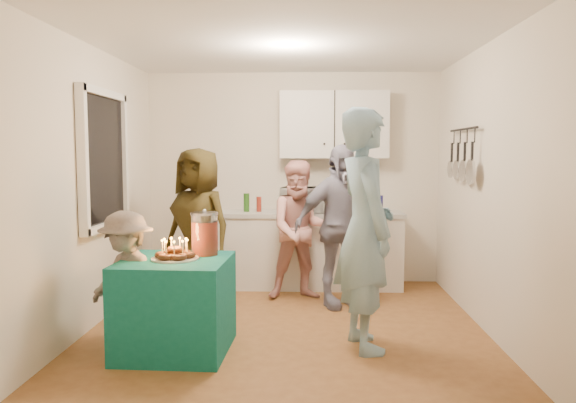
{
  "coord_description": "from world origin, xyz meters",
  "views": [
    {
      "loc": [
        0.2,
        -5.0,
        1.62
      ],
      "look_at": [
        0.0,
        0.35,
        1.15
      ],
      "focal_mm": 35.0,
      "sensor_mm": 36.0,
      "label": 1
    }
  ],
  "objects_px": {
    "microwave": "(304,199)",
    "woman_back_left": "(198,228)",
    "woman_back_right": "(339,226)",
    "party_table": "(175,305)",
    "punch_jar": "(205,235)",
    "man_birthday": "(365,229)",
    "woman_back_center": "(301,230)",
    "child_near_left": "(127,282)",
    "counter": "(309,251)"
  },
  "relations": [
    {
      "from": "man_birthday",
      "to": "woman_back_center",
      "type": "height_order",
      "value": "man_birthday"
    },
    {
      "from": "woman_back_left",
      "to": "child_near_left",
      "type": "height_order",
      "value": "woman_back_left"
    },
    {
      "from": "party_table",
      "to": "man_birthday",
      "type": "distance_m",
      "value": 1.67
    },
    {
      "from": "man_birthday",
      "to": "woman_back_left",
      "type": "relative_size",
      "value": 1.19
    },
    {
      "from": "counter",
      "to": "microwave",
      "type": "height_order",
      "value": "microwave"
    },
    {
      "from": "party_table",
      "to": "punch_jar",
      "type": "relative_size",
      "value": 2.5
    },
    {
      "from": "woman_back_left",
      "to": "child_near_left",
      "type": "relative_size",
      "value": 1.44
    },
    {
      "from": "microwave",
      "to": "woman_back_center",
      "type": "relative_size",
      "value": 0.35
    },
    {
      "from": "counter",
      "to": "woman_back_right",
      "type": "height_order",
      "value": "woman_back_right"
    },
    {
      "from": "child_near_left",
      "to": "woman_back_right",
      "type": "bearing_deg",
      "value": 69.82
    },
    {
      "from": "woman_back_left",
      "to": "woman_back_center",
      "type": "height_order",
      "value": "woman_back_left"
    },
    {
      "from": "microwave",
      "to": "woman_back_right",
      "type": "distance_m",
      "value": 0.97
    },
    {
      "from": "microwave",
      "to": "woman_back_left",
      "type": "relative_size",
      "value": 0.32
    },
    {
      "from": "party_table",
      "to": "man_birthday",
      "type": "xyz_separation_m",
      "value": [
        1.54,
        0.15,
        0.61
      ]
    },
    {
      "from": "woman_back_left",
      "to": "woman_back_right",
      "type": "bearing_deg",
      "value": 30.62
    },
    {
      "from": "party_table",
      "to": "punch_jar",
      "type": "distance_m",
      "value": 0.62
    },
    {
      "from": "party_table",
      "to": "woman_back_center",
      "type": "bearing_deg",
      "value": 59.69
    },
    {
      "from": "punch_jar",
      "to": "microwave",
      "type": "bearing_deg",
      "value": 68.47
    },
    {
      "from": "party_table",
      "to": "punch_jar",
      "type": "bearing_deg",
      "value": 44.35
    },
    {
      "from": "man_birthday",
      "to": "woman_back_left",
      "type": "bearing_deg",
      "value": 39.77
    },
    {
      "from": "child_near_left",
      "to": "woman_back_left",
      "type": "bearing_deg",
      "value": 108.34
    },
    {
      "from": "party_table",
      "to": "woman_back_left",
      "type": "height_order",
      "value": "woman_back_left"
    },
    {
      "from": "woman_back_center",
      "to": "child_near_left",
      "type": "relative_size",
      "value": 1.33
    },
    {
      "from": "party_table",
      "to": "child_near_left",
      "type": "xyz_separation_m",
      "value": [
        -0.38,
        -0.05,
        0.2
      ]
    },
    {
      "from": "microwave",
      "to": "woman_back_right",
      "type": "relative_size",
      "value": 0.31
    },
    {
      "from": "counter",
      "to": "woman_back_left",
      "type": "xyz_separation_m",
      "value": [
        -1.16,
        -0.91,
        0.4
      ]
    },
    {
      "from": "woman_back_center",
      "to": "child_near_left",
      "type": "height_order",
      "value": "woman_back_center"
    },
    {
      "from": "man_birthday",
      "to": "woman_back_center",
      "type": "xyz_separation_m",
      "value": [
        -0.55,
        1.56,
        -0.22
      ]
    },
    {
      "from": "counter",
      "to": "man_birthday",
      "type": "xyz_separation_m",
      "value": [
        0.46,
        -2.13,
        0.56
      ]
    },
    {
      "from": "microwave",
      "to": "party_table",
      "type": "distance_m",
      "value": 2.59
    },
    {
      "from": "man_birthday",
      "to": "party_table",
      "type": "bearing_deg",
      "value": 82.2
    },
    {
      "from": "microwave",
      "to": "woman_back_right",
      "type": "xyz_separation_m",
      "value": [
        0.37,
        -0.87,
        -0.2
      ]
    },
    {
      "from": "party_table",
      "to": "man_birthday",
      "type": "bearing_deg",
      "value": 5.56
    },
    {
      "from": "counter",
      "to": "child_near_left",
      "type": "height_order",
      "value": "child_near_left"
    },
    {
      "from": "microwave",
      "to": "party_table",
      "type": "xyz_separation_m",
      "value": [
        -1.03,
        -2.28,
        -0.68
      ]
    },
    {
      "from": "party_table",
      "to": "woman_back_left",
      "type": "xyz_separation_m",
      "value": [
        -0.08,
        1.36,
        0.45
      ]
    },
    {
      "from": "woman_back_right",
      "to": "child_near_left",
      "type": "height_order",
      "value": "woman_back_right"
    },
    {
      "from": "microwave",
      "to": "woman_back_left",
      "type": "bearing_deg",
      "value": -128.97
    },
    {
      "from": "woman_back_left",
      "to": "woman_back_center",
      "type": "relative_size",
      "value": 1.09
    },
    {
      "from": "woman_back_center",
      "to": "woman_back_right",
      "type": "relative_size",
      "value": 0.9
    },
    {
      "from": "party_table",
      "to": "woman_back_right",
      "type": "height_order",
      "value": "woman_back_right"
    },
    {
      "from": "child_near_left",
      "to": "microwave",
      "type": "bearing_deg",
      "value": 89.33
    },
    {
      "from": "punch_jar",
      "to": "woman_back_left",
      "type": "relative_size",
      "value": 0.2
    },
    {
      "from": "counter",
      "to": "child_near_left",
      "type": "distance_m",
      "value": 2.75
    },
    {
      "from": "party_table",
      "to": "woman_back_center",
      "type": "distance_m",
      "value": 2.01
    },
    {
      "from": "man_birthday",
      "to": "punch_jar",
      "type": "bearing_deg",
      "value": 74.35
    },
    {
      "from": "punch_jar",
      "to": "woman_back_center",
      "type": "bearing_deg",
      "value": 62.29
    },
    {
      "from": "counter",
      "to": "man_birthday",
      "type": "height_order",
      "value": "man_birthday"
    },
    {
      "from": "woman_back_center",
      "to": "microwave",
      "type": "bearing_deg",
      "value": 77.24
    },
    {
      "from": "woman_back_center",
      "to": "woman_back_right",
      "type": "bearing_deg",
      "value": -46.5
    }
  ]
}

